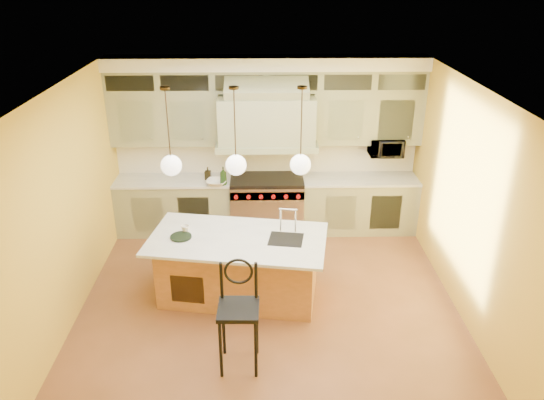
{
  "coord_description": "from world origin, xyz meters",
  "views": [
    {
      "loc": [
        -0.07,
        -5.95,
        4.24
      ],
      "look_at": [
        0.06,
        0.7,
        1.22
      ],
      "focal_mm": 35.0,
      "sensor_mm": 36.0,
      "label": 1
    }
  ],
  "objects_px": {
    "range": "(267,204)",
    "microwave": "(386,147)",
    "kitchen_island": "(239,265)",
    "counter_stool": "(239,309)"
  },
  "relations": [
    {
      "from": "counter_stool",
      "to": "microwave",
      "type": "xyz_separation_m",
      "value": [
        2.3,
        3.4,
        0.71
      ]
    },
    {
      "from": "kitchen_island",
      "to": "counter_stool",
      "type": "bearing_deg",
      "value": -78.71
    },
    {
      "from": "kitchen_island",
      "to": "microwave",
      "type": "xyz_separation_m",
      "value": [
        2.35,
        2.05,
        0.98
      ]
    },
    {
      "from": "range",
      "to": "counter_stool",
      "type": "relative_size",
      "value": 0.93
    },
    {
      "from": "microwave",
      "to": "range",
      "type": "bearing_deg",
      "value": -176.88
    },
    {
      "from": "microwave",
      "to": "kitchen_island",
      "type": "bearing_deg",
      "value": -138.89
    },
    {
      "from": "kitchen_island",
      "to": "counter_stool",
      "type": "relative_size",
      "value": 1.92
    },
    {
      "from": "kitchen_island",
      "to": "microwave",
      "type": "height_order",
      "value": "microwave"
    },
    {
      "from": "range",
      "to": "microwave",
      "type": "distance_m",
      "value": 2.18
    },
    {
      "from": "range",
      "to": "microwave",
      "type": "height_order",
      "value": "microwave"
    }
  ]
}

